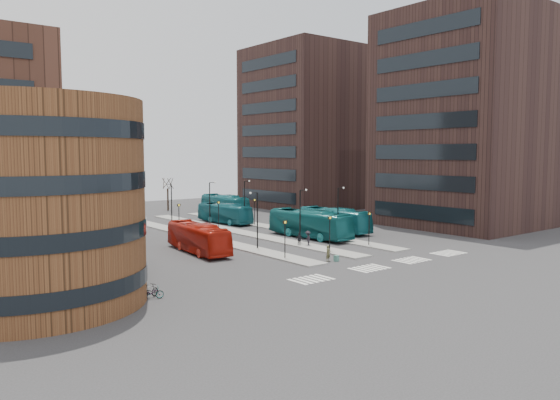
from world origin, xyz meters
TOP-DOWN VIEW (x-y plane):
  - ground at (0.00, 0.00)m, footprint 160.00×160.00m
  - island_left at (-4.00, 30.00)m, footprint 2.50×45.00m
  - island_mid at (2.00, 30.00)m, footprint 2.50×45.00m
  - island_right at (8.00, 30.00)m, footprint 2.50×45.00m
  - suitcase at (-1.16, 8.13)m, footprint 0.52×0.45m
  - red_bus at (-9.27, 20.47)m, footprint 3.68×11.23m
  - teal_bus_a at (6.41, 20.69)m, footprint 3.37×12.42m
  - teal_bus_b at (5.55, 38.74)m, footprint 3.20×10.73m
  - teal_bus_c at (12.25, 22.44)m, footprint 2.73×11.42m
  - teal_bus_d at (11.31, 47.84)m, footprint 3.69×12.32m
  - traveller at (-1.84, 8.54)m, footprint 0.62×0.46m
  - commuter_a at (-7.60, 19.67)m, footprint 0.98×0.88m
  - commuter_b at (1.47, 16.76)m, footprint 0.67×0.98m
  - commuter_c at (2.08, 16.03)m, footprint 1.07×1.31m
  - bicycle_near at (-21.00, 6.51)m, footprint 1.80×1.15m
  - bicycle_mid at (-21.00, 6.81)m, footprint 1.76×1.07m
  - bicycle_far at (-21.00, 9.69)m, footprint 1.69×0.93m
  - crosswalk_stripes at (1.75, 4.00)m, footprint 22.35×2.40m
  - round_building at (-28.00, 10.00)m, footprint 15.16×15.16m
  - tower_near at (31.98, 16.00)m, footprint 20.12×20.00m
  - tower_far at (31.98, 50.00)m, footprint 20.12×20.00m
  - sign_poles at (1.60, 23.00)m, footprint 12.45×22.12m
  - lamp_posts at (2.64, 28.00)m, footprint 14.04×20.24m
  - bare_trees at (2.67, 62.67)m, footprint 10.97×8.14m

SIDE VIEW (x-z plane):
  - ground at x=0.00m, z-range 0.00..0.00m
  - crosswalk_stripes at x=1.75m, z-range 0.00..0.01m
  - island_left at x=-4.00m, z-range 0.00..0.15m
  - island_mid at x=2.00m, z-range 0.00..0.15m
  - island_right at x=8.00m, z-range 0.00..0.15m
  - suitcase at x=-1.16m, z-range 0.00..0.56m
  - bicycle_far at x=-21.00m, z-range 0.00..0.84m
  - bicycle_near at x=-21.00m, z-range 0.00..0.89m
  - bicycle_mid at x=-21.00m, z-range 0.00..1.02m
  - commuter_b at x=1.47m, z-range 0.00..1.54m
  - traveller at x=-1.84m, z-range 0.00..1.57m
  - commuter_a at x=-7.60m, z-range 0.00..1.65m
  - commuter_c at x=2.08m, z-range 0.00..1.76m
  - teal_bus_b at x=5.55m, z-range 0.00..2.95m
  - red_bus at x=-9.27m, z-range 0.00..3.07m
  - teal_bus_c at x=12.25m, z-range 0.00..3.18m
  - teal_bus_d at x=11.31m, z-range 0.00..3.38m
  - teal_bus_a at x=6.41m, z-range 0.00..3.43m
  - sign_poles at x=1.60m, z-range 0.58..4.23m
  - bare_trees at x=2.67m, z-range -0.22..5.67m
  - lamp_posts at x=2.64m, z-range 0.52..6.64m
  - round_building at x=-28.00m, z-range -0.01..13.99m
  - tower_near at x=31.98m, z-range 0.00..30.00m
  - tower_far at x=31.98m, z-range 0.00..30.00m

